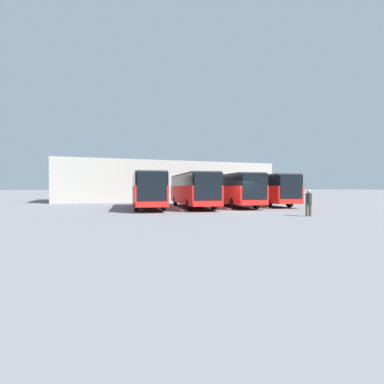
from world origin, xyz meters
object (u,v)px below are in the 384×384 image
Objects in this scene: bus_1 at (231,189)px; bus_2 at (192,189)px; pedestrian at (309,202)px; bus_3 at (147,189)px; bus_0 at (263,189)px.

bus_2 is at bearing 10.33° from bus_1.
bus_2 is at bearing 138.88° from pedestrian.
bus_1 is 4.37m from bus_2.
bus_3 reaches higher than pedestrian.
pedestrian is (4.47, 12.07, -0.86)m from bus_0.
bus_1 is 8.74m from bus_3.
pedestrian is (-4.26, 11.16, -0.86)m from bus_2.
bus_3 is 6.66× the size of pedestrian.
bus_1 and bus_3 have the same top height.
bus_3 is 14.58m from pedestrian.
bus_1 is at bearing 18.35° from bus_0.
bus_3 is at bearing 5.61° from bus_1.
bus_1 is 1.00× the size of bus_2.
bus_0 is at bearing -165.63° from bus_2.
bus_0 is 8.78m from bus_2.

